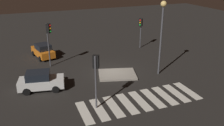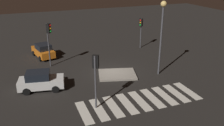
{
  "view_description": "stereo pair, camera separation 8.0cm",
  "coord_description": "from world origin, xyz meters",
  "views": [
    {
      "loc": [
        -8.26,
        -20.88,
        9.89
      ],
      "look_at": [
        0.0,
        0.0,
        1.0
      ],
      "focal_mm": 38.47,
      "sensor_mm": 36.0,
      "label": 1
    },
    {
      "loc": [
        -8.19,
        -20.91,
        9.89
      ],
      "look_at": [
        0.0,
        0.0,
        1.0
      ],
      "focal_mm": 38.47,
      "sensor_mm": 36.0,
      "label": 2
    }
  ],
  "objects": [
    {
      "name": "ground_plane",
      "position": [
        0.0,
        0.0,
        0.0
      ],
      "size": [
        80.0,
        80.0,
        0.0
      ],
      "primitive_type": "plane",
      "color": "black"
    },
    {
      "name": "traffic_island",
      "position": [
        0.2,
        -0.91,
        0.09
      ],
      "size": [
        4.22,
        3.6,
        0.18
      ],
      "color": "gray",
      "rests_on": "ground"
    },
    {
      "name": "car_orange",
      "position": [
        -5.97,
        7.12,
        0.81
      ],
      "size": [
        2.44,
        4.02,
        1.65
      ],
      "rotation": [
        0.0,
        0.0,
        1.81
      ],
      "color": "orange",
      "rests_on": "ground"
    },
    {
      "name": "car_white",
      "position": [
        -7.13,
        -1.25,
        0.83
      ],
      "size": [
        4.06,
        2.36,
        1.68
      ],
      "rotation": [
        0.0,
        0.0,
        -0.19
      ],
      "color": "silver",
      "rests_on": "ground"
    },
    {
      "name": "traffic_light_north",
      "position": [
        6.35,
        6.05,
        2.98
      ],
      "size": [
        0.54,
        0.54,
        3.93
      ],
      "rotation": [
        0.0,
        0.0,
        -2.38
      ],
      "color": "#47474C",
      "rests_on": "ground"
    },
    {
      "name": "traffic_light_south",
      "position": [
        -3.5,
        -5.71,
        3.17
      ],
      "size": [
        0.54,
        0.53,
        4.19
      ],
      "rotation": [
        0.0,
        0.0,
        1.02
      ],
      "color": "#47474C",
      "rests_on": "ground"
    },
    {
      "name": "traffic_light_west",
      "position": [
        -5.5,
        3.84,
        3.53
      ],
      "size": [
        0.53,
        0.54,
        4.66
      ],
      "rotation": [
        0.0,
        0.0,
        -0.61
      ],
      "color": "#47474C",
      "rests_on": "ground"
    },
    {
      "name": "street_lamp",
      "position": [
        4.2,
        -2.07,
        4.94
      ],
      "size": [
        0.56,
        0.56,
        7.18
      ],
      "color": "#47474C",
      "rests_on": "ground"
    },
    {
      "name": "crosswalk_near",
      "position": [
        0.0,
        -6.14,
        0.01
      ],
      "size": [
        9.9,
        3.2,
        0.02
      ],
      "color": "silver",
      "rests_on": "ground"
    }
  ]
}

